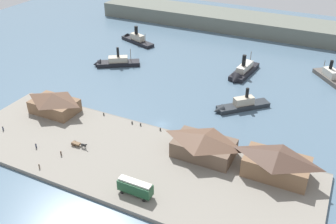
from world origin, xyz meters
TOP-DOWN VIEW (x-y plane):
  - ground_plane at (0.00, 0.00)m, footprint 320.00×320.00m
  - quay_promenade at (0.00, -22.00)m, footprint 110.00×36.00m
  - seawall_edge at (0.00, -3.60)m, footprint 110.00×0.80m
  - ferry_shed_central_terminal at (-36.62, -10.66)m, footprint 16.02×10.59m
  - ferry_shed_customs_shed at (19.51, -11.03)m, footprint 17.84×11.24m
  - ferry_shed_west_terminal at (40.46, -10.82)m, footprint 17.61×10.34m
  - street_tram at (9.96, -34.40)m, footprint 9.29×2.97m
  - horse_cart at (-16.08, -23.90)m, footprint 5.70×1.41m
  - pedestrian_near_west_shed at (-43.90, -27.56)m, footprint 0.42×0.42m
  - pedestrian_walking_east at (-18.12, -29.81)m, footprint 0.42×0.42m
  - pedestrian_near_cart at (-27.40, -30.18)m, footprint 0.44×0.44m
  - pedestrian_walking_west at (-19.71, -37.17)m, footprint 0.40×0.40m
  - mooring_post_center_east at (-8.26, -5.57)m, footprint 0.44×0.44m
  - mooring_post_west at (-19.96, -5.15)m, footprint 0.44×0.44m
  - mooring_post_center_west at (2.07, -5.06)m, footprint 0.44×0.44m
  - mooring_post_east at (-5.14, -5.32)m, footprint 0.44×0.44m
  - ferry_moored_west at (20.13, 21.33)m, footprint 18.46×18.13m
  - ferry_approaching_west at (-49.07, 65.45)m, footprint 22.87×12.01m
  - ferry_mid_harbor at (13.26, 49.83)m, footprint 8.23×22.64m
  - ferry_near_quay at (48.67, 60.19)m, footprint 16.15×18.23m
  - ferry_approaching_east at (-42.06, 34.71)m, footprint 20.35×15.29m
  - far_headland at (0.00, 110.00)m, footprint 180.00×24.00m

SIDE VIEW (x-z plane):
  - ground_plane at x=0.00m, z-range 0.00..0.00m
  - seawall_edge at x=0.00m, z-range 0.00..1.00m
  - quay_promenade at x=0.00m, z-range 0.00..1.20m
  - ferry_moored_west at x=20.13m, z-range -3.23..6.07m
  - ferry_approaching_east at x=-42.06m, z-range -3.54..6.47m
  - ferry_mid_harbor at x=13.26m, z-range -3.91..7.07m
  - ferry_approaching_west at x=-49.07m, z-range -3.42..6.66m
  - ferry_near_quay at x=48.67m, z-range -3.29..6.54m
  - mooring_post_center_east at x=-8.26m, z-range 1.20..2.10m
  - mooring_post_west at x=-19.96m, z-range 1.20..2.10m
  - mooring_post_center_west at x=2.07m, z-range 1.20..2.10m
  - mooring_post_east at x=-5.14m, z-range 1.20..2.10m
  - pedestrian_walking_west at x=-19.71m, z-range 1.13..2.73m
  - pedestrian_near_west_shed at x=-43.90m, z-range 1.13..2.81m
  - pedestrian_walking_east at x=-18.12m, z-range 1.13..2.82m
  - pedestrian_near_cart at x=-27.40m, z-range 1.12..2.89m
  - horse_cart at x=-16.08m, z-range 1.19..3.06m
  - street_tram at x=9.96m, z-range 1.56..5.94m
  - far_headland at x=0.00m, z-range 0.00..8.00m
  - ferry_shed_customs_shed at x=19.51m, z-range 1.25..8.45m
  - ferry_shed_central_terminal at x=-36.62m, z-range 1.26..8.63m
  - ferry_shed_west_terminal at x=40.46m, z-range 1.26..9.27m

